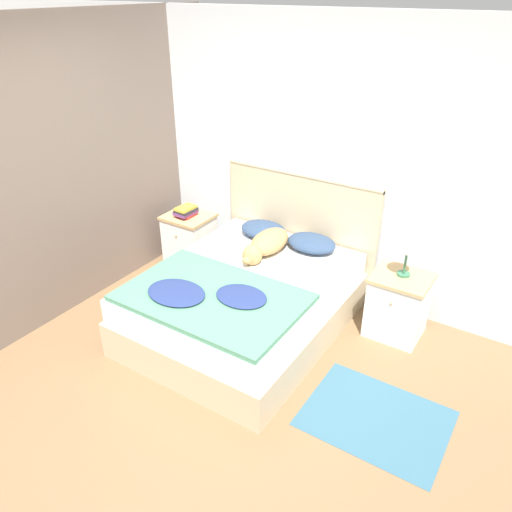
# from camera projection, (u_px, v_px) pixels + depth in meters

# --- Properties ---
(ground_plane) EXTENTS (16.00, 16.00, 0.00)m
(ground_plane) POSITION_uv_depth(u_px,v_px,m) (174.00, 409.00, 3.62)
(ground_plane) COLOR brown
(wall_back) EXTENTS (9.00, 0.06, 2.55)m
(wall_back) POSITION_uv_depth(u_px,v_px,m) (317.00, 161.00, 4.58)
(wall_back) COLOR silver
(wall_back) RESTS_ON ground_plane
(wall_side_left) EXTENTS (0.06, 3.10, 2.55)m
(wall_side_left) POSITION_uv_depth(u_px,v_px,m) (98.00, 161.00, 4.59)
(wall_side_left) COLOR #706056
(wall_side_left) RESTS_ON ground_plane
(bed) EXTENTS (1.52, 1.90, 0.54)m
(bed) POSITION_uv_depth(u_px,v_px,m) (244.00, 303.00, 4.34)
(bed) COLOR #C6B28E
(bed) RESTS_ON ground_plane
(headboard) EXTENTS (1.60, 0.06, 1.18)m
(headboard) POSITION_uv_depth(u_px,v_px,m) (299.00, 227.00, 4.90)
(headboard) COLOR #C6B28E
(headboard) RESTS_ON ground_plane
(nightstand_left) EXTENTS (0.48, 0.44, 0.58)m
(nightstand_left) POSITION_uv_depth(u_px,v_px,m) (190.00, 240.00, 5.36)
(nightstand_left) COLOR white
(nightstand_left) RESTS_ON ground_plane
(nightstand_right) EXTENTS (0.48, 0.44, 0.58)m
(nightstand_right) POSITION_uv_depth(u_px,v_px,m) (398.00, 305.00, 4.27)
(nightstand_right) COLOR white
(nightstand_right) RESTS_ON ground_plane
(pillow_left) EXTENTS (0.46, 0.35, 0.13)m
(pillow_left) POSITION_uv_depth(u_px,v_px,m) (263.00, 230.00, 4.84)
(pillow_left) COLOR navy
(pillow_left) RESTS_ON bed
(pillow_right) EXTENTS (0.46, 0.35, 0.13)m
(pillow_right) POSITION_uv_depth(u_px,v_px,m) (311.00, 243.00, 4.59)
(pillow_right) COLOR navy
(pillow_right) RESTS_ON bed
(quilt) EXTENTS (1.40, 0.93, 0.08)m
(quilt) POSITION_uv_depth(u_px,v_px,m) (211.00, 297.00, 3.88)
(quilt) COLOR #4C8466
(quilt) RESTS_ON bed
(dog) EXTENTS (0.28, 0.74, 0.19)m
(dog) POSITION_uv_depth(u_px,v_px,m) (267.00, 244.00, 4.52)
(dog) COLOR tan
(dog) RESTS_ON bed
(book_stack) EXTENTS (0.18, 0.24, 0.11)m
(book_stack) POSITION_uv_depth(u_px,v_px,m) (186.00, 211.00, 5.18)
(book_stack) COLOR #AD2D28
(book_stack) RESTS_ON nightstand_left
(table_lamp) EXTENTS (0.19, 0.19, 0.40)m
(table_lamp) POSITION_uv_depth(u_px,v_px,m) (409.00, 243.00, 4.01)
(table_lamp) COLOR #336B4C
(table_lamp) RESTS_ON nightstand_right
(rug) EXTENTS (0.98, 0.77, 0.00)m
(rug) POSITION_uv_depth(u_px,v_px,m) (376.00, 418.00, 3.54)
(rug) COLOR #335B70
(rug) RESTS_ON ground_plane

